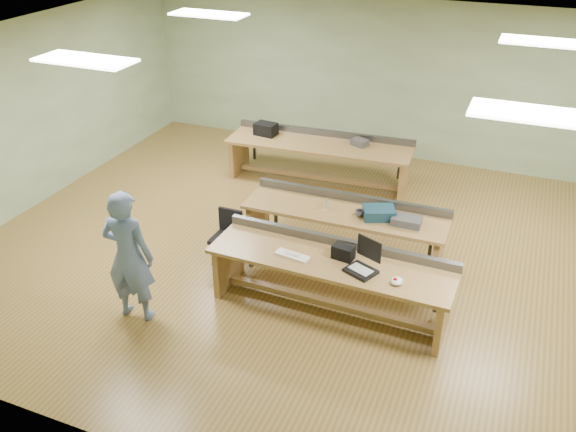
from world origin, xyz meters
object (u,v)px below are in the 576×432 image
Objects in this scene: workbench_back at (319,152)px; task_chair at (227,245)px; parts_bin_grey at (407,221)px; mug at (359,213)px; camera_bag at (343,252)px; drinks_can at (326,204)px; laptop_base at (361,271)px; parts_bin_teal at (379,213)px; workbench_front at (331,271)px; workbench_mid at (345,222)px; person at (129,256)px.

workbench_back is 4.14× the size of task_chair.
mug is (-0.65, -0.02, -0.01)m from parts_bin_grey.
camera_bag is 1.94m from task_chair.
parts_bin_grey is 3.14× the size of drinks_can.
laptop_base is 0.87× the size of parts_bin_grey.
parts_bin_teal reaches higher than drinks_can.
workbench_mid is at bearing 100.76° from workbench_front.
person is at bearing -135.13° from mug.
drinks_can is (1.19, 0.78, 0.52)m from task_chair.
parts_bin_grey is 0.65m from mug.
camera_bag is at bearing -69.55° from workbench_back.
person is (-1.99, -2.32, 0.32)m from workbench_mid.
workbench_front is at bearing -14.48° from task_chair.
workbench_mid is at bearing -65.56° from workbench_back.
workbench_mid is 0.38m from drinks_can.
workbench_front is 7.26× the size of parts_bin_teal.
camera_bag reaches higher than workbench_mid.
camera_bag is 1.18m from parts_bin_teal.
person is 2.78m from laptop_base.
drinks_can reaches higher than mug.
person is 3.37m from parts_bin_teal.
laptop_base is 0.43× the size of task_chair.
drinks_can is at bearing 126.57° from camera_bag.
task_chair is (-1.69, 0.45, -0.27)m from workbench_front.
parts_bin_teal is 1.07× the size of parts_bin_grey.
parts_bin_grey is (0.88, -0.08, 0.25)m from workbench_mid.
camera_bag reaches higher than task_chair.
workbench_mid is 6.84× the size of parts_bin_teal.
laptop_base is 1.37m from mug.
workbench_back is 4.62m from person.
task_chair is 6.38× the size of drinks_can.
workbench_front is 1.06× the size of workbench_mid.
workbench_back is at bearing 111.65° from drinks_can.
camera_bag is (2.34, 1.11, -0.03)m from person.
workbench_mid reaches higher than mug.
parts_bin_grey is (0.40, -0.05, -0.02)m from parts_bin_teal.
camera_bag is (1.52, -3.42, 0.27)m from workbench_back.
parts_bin_teal reaches higher than mug.
workbench_back is (-1.18, 2.22, 0.01)m from workbench_mid.
parts_bin_teal is at bearing -5.04° from workbench_mid.
task_chair reaches higher than laptop_base.
workbench_back is 12.75× the size of camera_bag.
laptop_base is 1.36m from parts_bin_grey.
parts_bin_grey is at bearing 61.86° from workbench_front.
workbench_front is 1.38m from parts_bin_grey.
camera_bag reaches higher than workbench_back.
task_chair is (-0.29, -3.03, -0.27)m from workbench_back.
laptop_base is 2.24m from task_chair.
parts_bin_teal is 0.40m from parts_bin_grey.
mug is at bearing 90.52° from workbench_front.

